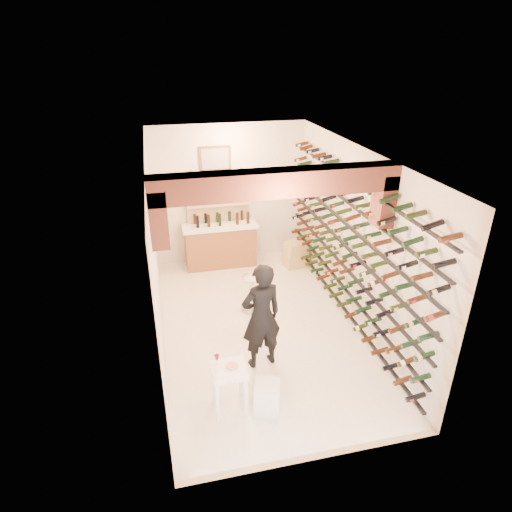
{
  "coord_description": "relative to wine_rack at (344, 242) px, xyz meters",
  "views": [
    {
      "loc": [
        -1.61,
        -6.59,
        4.73
      ],
      "look_at": [
        0.0,
        0.3,
        1.3
      ],
      "focal_mm": 30.87,
      "sensor_mm": 36.0,
      "label": 1
    }
  ],
  "objects": [
    {
      "name": "ground",
      "position": [
        -1.53,
        0.0,
        -1.55
      ],
      "size": [
        6.0,
        6.0,
        0.0
      ],
      "primitive_type": "plane",
      "color": "silver",
      "rests_on": "ground"
    },
    {
      "name": "room_shell",
      "position": [
        -1.53,
        -0.26,
        0.7
      ],
      "size": [
        3.52,
        6.02,
        3.21
      ],
      "color": "beige",
      "rests_on": "ground"
    },
    {
      "name": "wine_rack",
      "position": [
        0.0,
        0.0,
        0.0
      ],
      "size": [
        0.32,
        5.7,
        2.56
      ],
      "color": "black",
      "rests_on": "ground"
    },
    {
      "name": "back_counter",
      "position": [
        -1.83,
        2.65,
        -1.02
      ],
      "size": [
        1.7,
        0.62,
        1.29
      ],
      "color": "brown",
      "rests_on": "ground"
    },
    {
      "name": "back_shelving",
      "position": [
        -1.83,
        2.89,
        -0.38
      ],
      "size": [
        1.4,
        0.31,
        2.73
      ],
      "color": "tan",
      "rests_on": "ground"
    },
    {
      "name": "tasting_table",
      "position": [
        -2.43,
        -1.88,
        -0.97
      ],
      "size": [
        0.49,
        0.49,
        0.86
      ],
      "rotation": [
        0.0,
        0.0,
        -0.01
      ],
      "color": "white",
      "rests_on": "ground"
    },
    {
      "name": "white_stool",
      "position": [
        -1.91,
        -2.02,
        -1.33
      ],
      "size": [
        0.45,
        0.45,
        0.44
      ],
      "primitive_type": "cube",
      "rotation": [
        0.0,
        0.0,
        -0.31
      ],
      "color": "white",
      "rests_on": "ground"
    },
    {
      "name": "person",
      "position": [
        -1.76,
        -1.02,
        -0.64
      ],
      "size": [
        0.73,
        0.55,
        1.81
      ],
      "primitive_type": "imported",
      "rotation": [
        0.0,
        0.0,
        3.34
      ],
      "color": "black",
      "rests_on": "ground"
    },
    {
      "name": "chrome_barstool",
      "position": [
        -1.57,
        0.54,
        -1.11
      ],
      "size": [
        0.39,
        0.39,
        0.75
      ],
      "rotation": [
        0.0,
        0.0,
        0.24
      ],
      "color": "silver",
      "rests_on": "ground"
    },
    {
      "name": "crate_lower",
      "position": [
        -0.13,
        2.2,
        -1.39
      ],
      "size": [
        0.58,
        0.45,
        0.32
      ],
      "primitive_type": "cube",
      "rotation": [
        0.0,
        0.0,
        0.16
      ],
      "color": "tan",
      "rests_on": "ground"
    },
    {
      "name": "crate_upper",
      "position": [
        -0.13,
        2.2,
        -1.08
      ],
      "size": [
        0.58,
        0.47,
        0.3
      ],
      "primitive_type": "cube",
      "rotation": [
        0.0,
        0.0,
        0.26
      ],
      "color": "tan",
      "rests_on": "crate_lower"
    }
  ]
}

